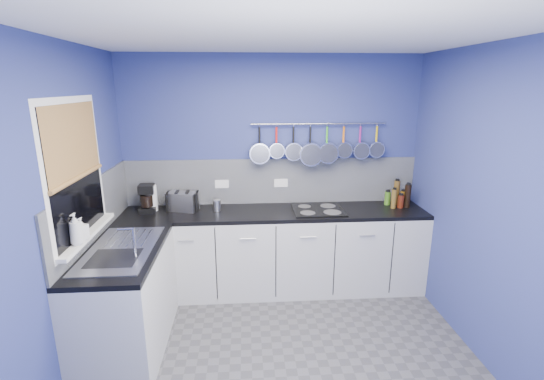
{
  "coord_description": "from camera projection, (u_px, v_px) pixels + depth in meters",
  "views": [
    {
      "loc": [
        -0.29,
        -2.66,
        2.18
      ],
      "look_at": [
        -0.05,
        0.75,
        1.25
      ],
      "focal_mm": 25.53,
      "sensor_mm": 36.0,
      "label": 1
    }
  ],
  "objects": [
    {
      "name": "floor",
      "position": [
        285.0,
        363.0,
        3.15
      ],
      "size": [
        3.2,
        3.0,
        0.02
      ],
      "primitive_type": "cube",
      "color": "#47474C",
      "rests_on": "ground"
    },
    {
      "name": "ceiling",
      "position": [
        288.0,
        32.0,
        2.49
      ],
      "size": [
        3.2,
        3.0,
        0.02
      ],
      "primitive_type": "cube",
      "color": "white",
      "rests_on": "ground"
    },
    {
      "name": "wall_back",
      "position": [
        272.0,
        172.0,
        4.27
      ],
      "size": [
        3.2,
        0.02,
        2.5
      ],
      "primitive_type": "cube",
      "color": "navy",
      "rests_on": "ground"
    },
    {
      "name": "wall_front",
      "position": [
        331.0,
        357.0,
        1.37
      ],
      "size": [
        3.2,
        0.02,
        2.5
      ],
      "primitive_type": "cube",
      "color": "navy",
      "rests_on": "ground"
    },
    {
      "name": "wall_left",
      "position": [
        58.0,
        222.0,
        2.71
      ],
      "size": [
        0.02,
        3.0,
        2.5
      ],
      "primitive_type": "cube",
      "color": "navy",
      "rests_on": "ground"
    },
    {
      "name": "wall_right",
      "position": [
        497.0,
        212.0,
        2.93
      ],
      "size": [
        0.02,
        3.0,
        2.5
      ],
      "primitive_type": "cube",
      "color": "navy",
      "rests_on": "ground"
    },
    {
      "name": "backsplash_back",
      "position": [
        272.0,
        181.0,
        4.28
      ],
      "size": [
        3.2,
        0.02,
        0.5
      ],
      "primitive_type": "cube",
      "color": "gray",
      "rests_on": "wall_back"
    },
    {
      "name": "backsplash_left",
      "position": [
        95.0,
        209.0,
        3.32
      ],
      "size": [
        0.02,
        1.8,
        0.5
      ],
      "primitive_type": "cube",
      "color": "gray",
      "rests_on": "wall_left"
    },
    {
      "name": "cabinet_run_back",
      "position": [
        274.0,
        252.0,
        4.19
      ],
      "size": [
        3.2,
        0.6,
        0.86
      ],
      "primitive_type": "cube",
      "color": "#BBBAB9",
      "rests_on": "ground"
    },
    {
      "name": "worktop_back",
      "position": [
        274.0,
        213.0,
        4.07
      ],
      "size": [
        3.2,
        0.6,
        0.04
      ],
      "primitive_type": "cube",
      "color": "black",
      "rests_on": "cabinet_run_back"
    },
    {
      "name": "cabinet_run_left",
      "position": [
        127.0,
        301.0,
        3.24
      ],
      "size": [
        0.6,
        1.2,
        0.86
      ],
      "primitive_type": "cube",
      "color": "#BBBAB9",
      "rests_on": "ground"
    },
    {
      "name": "worktop_left",
      "position": [
        122.0,
        252.0,
        3.12
      ],
      "size": [
        0.6,
        1.2,
        0.04
      ],
      "primitive_type": "cube",
      "color": "black",
      "rests_on": "cabinet_run_left"
    },
    {
      "name": "window_frame",
      "position": [
        75.0,
        171.0,
        2.92
      ],
      "size": [
        0.01,
        1.0,
        1.1
      ],
      "primitive_type": "cube",
      "color": "white",
      "rests_on": "wall_left"
    },
    {
      "name": "window_glass",
      "position": [
        76.0,
        171.0,
        2.93
      ],
      "size": [
        0.01,
        0.9,
        1.0
      ],
      "primitive_type": "cube",
      "color": "black",
      "rests_on": "wall_left"
    },
    {
      "name": "bamboo_blind",
      "position": [
        73.0,
        141.0,
        2.87
      ],
      "size": [
        0.01,
        0.9,
        0.55
      ],
      "primitive_type": "cube",
      "color": "#B68C43",
      "rests_on": "wall_left"
    },
    {
      "name": "window_sill",
      "position": [
        87.0,
        234.0,
        3.06
      ],
      "size": [
        0.1,
        0.98,
        0.03
      ],
      "primitive_type": "cube",
      "color": "white",
      "rests_on": "wall_left"
    },
    {
      "name": "sink_unit",
      "position": [
        121.0,
        249.0,
        3.11
      ],
      "size": [
        0.5,
        0.95,
        0.01
      ],
      "primitive_type": "cube",
      "color": "silver",
      "rests_on": "worktop_left"
    },
    {
      "name": "mixer_tap",
      "position": [
        134.0,
        243.0,
        2.92
      ],
      "size": [
        0.12,
        0.08,
        0.26
      ],
      "primitive_type": null,
      "color": "silver",
      "rests_on": "worktop_left"
    },
    {
      "name": "socket_left",
      "position": [
        222.0,
        184.0,
        4.24
      ],
      "size": [
        0.15,
        0.01,
        0.09
      ],
      "primitive_type": "cube",
      "color": "white",
      "rests_on": "backsplash_back"
    },
    {
      "name": "socket_right",
      "position": [
        281.0,
        183.0,
        4.28
      ],
      "size": [
        0.15,
        0.01,
        0.09
      ],
      "primitive_type": "cube",
      "color": "white",
      "rests_on": "backsplash_back"
    },
    {
      "name": "pot_rail",
      "position": [
        319.0,
        124.0,
        4.11
      ],
      "size": [
        1.45,
        0.02,
        0.02
      ],
      "primitive_type": "cylinder",
      "rotation": [
        0.0,
        1.57,
        0.0
      ],
      "color": "silver",
      "rests_on": "wall_back"
    },
    {
      "name": "soap_bottle_a",
      "position": [
        75.0,
        229.0,
        2.8
      ],
      "size": [
        0.1,
        0.1,
        0.24
      ],
      "primitive_type": "imported",
      "rotation": [
        0.0,
        0.0,
        -0.07
      ],
      "color": "white",
      "rests_on": "window_sill"
    },
    {
      "name": "soap_bottle_b",
      "position": [
        81.0,
        229.0,
        2.9
      ],
      "size": [
        0.1,
        0.1,
        0.17
      ],
      "primitive_type": "imported",
      "rotation": [
        0.0,
        0.0,
        -0.36
      ],
      "color": "white",
      "rests_on": "window_sill"
    },
    {
      "name": "paper_towel",
      "position": [
        151.0,
        198.0,
        4.04
      ],
      "size": [
        0.15,
        0.15,
        0.27
      ],
      "primitive_type": "cylinder",
      "rotation": [
        0.0,
        0.0,
        0.24
      ],
      "color": "white",
      "rests_on": "worktop_back"
    },
    {
      "name": "coffee_maker",
      "position": [
        147.0,
        199.0,
        4.0
      ],
      "size": [
        0.17,
        0.19,
        0.29
      ],
      "primitive_type": null,
      "rotation": [
        0.0,
        0.0,
        0.05
      ],
      "color": "black",
      "rests_on": "worktop_back"
    },
    {
      "name": "toaster",
      "position": [
        183.0,
        201.0,
        4.06
      ],
      "size": [
        0.34,
        0.26,
        0.2
      ],
      "primitive_type": "cube",
      "rotation": [
        0.0,
        0.0,
        -0.3
      ],
      "color": "silver",
      "rests_on": "worktop_back"
    },
    {
      "name": "canister",
      "position": [
        217.0,
        205.0,
        4.06
      ],
      "size": [
        0.09,
        0.09,
        0.12
      ],
      "primitive_type": "cylinder",
      "rotation": [
        0.0,
        0.0,
        0.11
      ],
      "color": "silver",
      "rests_on": "worktop_back"
    },
    {
      "name": "hob",
      "position": [
        318.0,
        210.0,
        4.08
      ],
      "size": [
        0.53,
        0.47,
        0.01
      ],
      "primitive_type": "cube",
      "color": "black",
      "rests_on": "worktop_back"
    },
    {
      "name": "pan_0",
      "position": [
        260.0,
        144.0,
        4.11
      ],
      "size": [
        0.22,
        0.11,
        0.41
      ],
      "primitive_type": null,
      "color": "silver",
      "rests_on": "pot_rail"
    },
    {
      "name": "pan_1",
      "position": [
        276.0,
        141.0,
        4.12
      ],
      "size": [
        0.17,
        0.1,
        0.36
      ],
      "primitive_type": null,
      "color": "silver",
      "rests_on": "pot_rail"
    },
    {
      "name": "pan_2",
      "position": [
        293.0,
        142.0,
        4.13
      ],
      "size": [
        0.19,
        0.1,
        0.38
      ],
      "primitive_type": null,
      "color": "silver",
      "rests_on": "pot_rail"
    },
    {
      "name": "pan_3",
      "position": [
        310.0,
        145.0,
        4.15
      ],
      "size": [
        0.25,
        0.13,
        0.44
      ],
      "primitive_type": null,
      "color": "silver",
      "rests_on": "pot_rail"
    },
    {
      "name": "pan_4",
      "position": [
        327.0,
        143.0,
        4.16
      ],
      "size": [
        0.22,
        0.13,
        0.41
      ],
      "primitive_type": null,
      "color": "silver",
      "rests_on": "pot_rail"
    },
    {
      "name": "pan_5",
      "position": [
        343.0,
        141.0,
        4.17
      ],
      "size": [
        0.17,
        0.1,
        0.36
      ],
      "primitive_type": null,
      "color": "silver",
      "rests_on": "pot_rail"
    },
    {
      "name": "pan_6",
      "position": [
        360.0,
        141.0,
        4.18
      ],
      "size": [
        0.18,
        0.12,
        0.37
      ],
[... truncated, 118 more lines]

